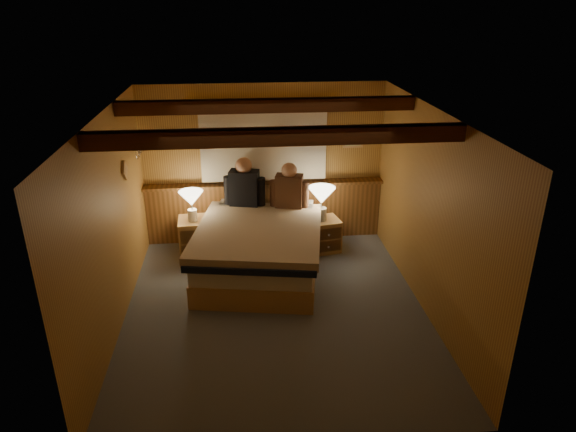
{
  "coord_description": "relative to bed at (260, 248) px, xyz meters",
  "views": [
    {
      "loc": [
        -0.38,
        -5.3,
        3.52
      ],
      "look_at": [
        0.2,
        0.4,
        1.06
      ],
      "focal_mm": 32.0,
      "sensor_mm": 36.0,
      "label": 1
    }
  ],
  "objects": [
    {
      "name": "ceiling_beams",
      "position": [
        0.13,
        -0.79,
        1.94
      ],
      "size": [
        3.6,
        1.65,
        0.16
      ],
      "color": "#4C2213",
      "rests_on": "ceiling"
    },
    {
      "name": "nightstand_left",
      "position": [
        -0.88,
        0.62,
        -0.09
      ],
      "size": [
        0.54,
        0.49,
        0.56
      ],
      "rotation": [
        0.0,
        0.0,
        0.06
      ],
      "color": "#AB7B49",
      "rests_on": "floor"
    },
    {
      "name": "person_left",
      "position": [
        -0.17,
        0.78,
        0.63
      ],
      "size": [
        0.6,
        0.33,
        0.74
      ],
      "rotation": [
        0.0,
        0.0,
        -0.23
      ],
      "color": "black",
      "rests_on": "bed"
    },
    {
      "name": "lamp_right",
      "position": [
        0.93,
        0.57,
        0.49
      ],
      "size": [
        0.39,
        0.39,
        0.51
      ],
      "color": "silver",
      "rests_on": "nightstand_right"
    },
    {
      "name": "wall_back",
      "position": [
        0.13,
        1.16,
        0.83
      ],
      "size": [
        3.6,
        0.0,
        3.6
      ],
      "primitive_type": "plane",
      "rotation": [
        1.57,
        0.0,
        0.0
      ],
      "color": "#BB9143",
      "rests_on": "floor"
    },
    {
      "name": "nightstand_right",
      "position": [
        0.97,
        0.59,
        -0.12
      ],
      "size": [
        0.52,
        0.49,
        0.5
      ],
      "rotation": [
        0.0,
        0.0,
        0.2
      ],
      "color": "#AB7B49",
      "rests_on": "floor"
    },
    {
      "name": "lamp_left",
      "position": [
        -0.93,
        0.58,
        0.51
      ],
      "size": [
        0.34,
        0.34,
        0.45
      ],
      "color": "silver",
      "rests_on": "nightstand_left"
    },
    {
      "name": "person_right",
      "position": [
        0.47,
        0.63,
        0.61
      ],
      "size": [
        0.55,
        0.31,
        0.69
      ],
      "rotation": [
        0.0,
        0.0,
        -0.24
      ],
      "color": "#523221",
      "rests_on": "bed"
    },
    {
      "name": "ceiling",
      "position": [
        0.13,
        -0.94,
        2.03
      ],
      "size": [
        4.2,
        4.2,
        0.0
      ],
      "primitive_type": "plane",
      "rotation": [
        3.14,
        0.0,
        0.0
      ],
      "color": "#DB9752",
      "rests_on": "wall_back"
    },
    {
      "name": "wall_right",
      "position": [
        1.93,
        -0.94,
        0.83
      ],
      "size": [
        0.0,
        4.2,
        4.2
      ],
      "primitive_type": "plane",
      "rotation": [
        1.57,
        0.0,
        -1.57
      ],
      "color": "#BB9143",
      "rests_on": "floor"
    },
    {
      "name": "curtain_window",
      "position": [
        0.13,
        1.09,
        1.15
      ],
      "size": [
        2.18,
        0.09,
        1.11
      ],
      "color": "#4C2213",
      "rests_on": "wall_back"
    },
    {
      "name": "wall_left",
      "position": [
        -1.67,
        -0.94,
        0.83
      ],
      "size": [
        0.0,
        4.2,
        4.2
      ],
      "primitive_type": "plane",
      "rotation": [
        1.57,
        0.0,
        1.57
      ],
      "color": "#BB9143",
      "rests_on": "floor"
    },
    {
      "name": "wainscot",
      "position": [
        0.13,
        1.09,
        0.12
      ],
      "size": [
        3.6,
        0.23,
        0.94
      ],
      "color": "brown",
      "rests_on": "wall_back"
    },
    {
      "name": "framed_print",
      "position": [
        1.48,
        1.13,
        1.18
      ],
      "size": [
        0.3,
        0.04,
        0.25
      ],
      "color": "tan",
      "rests_on": "wall_back"
    },
    {
      "name": "bed",
      "position": [
        0.0,
        0.0,
        0.0
      ],
      "size": [
        1.92,
        2.33,
        0.71
      ],
      "rotation": [
        0.0,
        0.0,
        -0.17
      ],
      "color": "#AB7B49",
      "rests_on": "floor"
    },
    {
      "name": "wall_front",
      "position": [
        0.13,
        -3.04,
        0.83
      ],
      "size": [
        3.6,
        0.0,
        3.6
      ],
      "primitive_type": "plane",
      "rotation": [
        -1.57,
        0.0,
        0.0
      ],
      "color": "#BB9143",
      "rests_on": "floor"
    },
    {
      "name": "duffel_bag",
      "position": [
        -0.75,
        0.53,
        -0.21
      ],
      "size": [
        0.57,
        0.4,
        0.38
      ],
      "rotation": [
        0.0,
        0.0,
        0.17
      ],
      "color": "black",
      "rests_on": "floor"
    },
    {
      "name": "floor",
      "position": [
        0.13,
        -0.94,
        -0.37
      ],
      "size": [
        4.2,
        4.2,
        0.0
      ],
      "primitive_type": "plane",
      "color": "#4F555E",
      "rests_on": "ground"
    },
    {
      "name": "coat_rail",
      "position": [
        -1.59,
        0.63,
        1.3
      ],
      "size": [
        0.05,
        0.55,
        0.24
      ],
      "color": "silver",
      "rests_on": "wall_left"
    }
  ]
}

